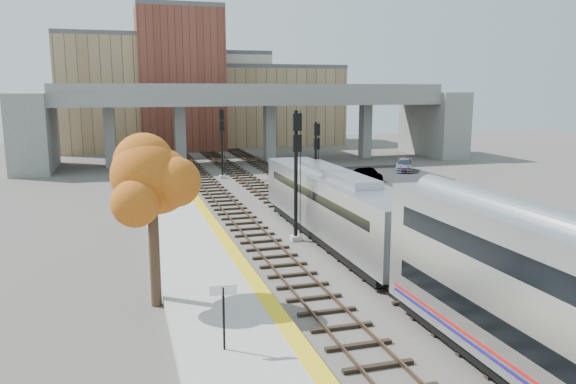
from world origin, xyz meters
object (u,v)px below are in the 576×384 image
object	(u,v)px
locomotive	(334,204)
car_b	(368,174)
signal_mast_near	(296,175)
car_a	(348,180)
signal_mast_far	(222,144)
tree	(151,185)
signal_mast_mid	(316,168)
car_c	(404,165)

from	to	relation	value
locomotive	car_b	distance (m)	23.19
locomotive	signal_mast_near	world-z (taller)	signal_mast_near
signal_mast_near	car_b	size ratio (longest dim) A/B	2.18
car_a	locomotive	bearing A→B (deg)	-121.62
signal_mast_near	car_a	size ratio (longest dim) A/B	2.42
signal_mast_far	tree	size ratio (longest dim) A/B	1.01
locomotive	signal_mast_mid	xyz separation A→B (m)	(2.00, 8.97, 0.88)
signal_mast_near	car_b	distance (m)	23.78
locomotive	signal_mast_near	bearing A→B (deg)	157.93
signal_mast_mid	tree	distance (m)	20.64
locomotive	car_c	distance (m)	30.43
signal_mast_mid	car_c	size ratio (longest dim) A/B	1.46
signal_mast_far	car_c	world-z (taller)	signal_mast_far
signal_mast_far	car_b	bearing A→B (deg)	-22.09
car_a	car_b	xyz separation A→B (m)	(3.11, 2.33, 0.04)
signal_mast_mid	car_b	bearing A→B (deg)	49.72
locomotive	tree	xyz separation A→B (m)	(-10.77, -7.11, 2.86)
signal_mast_far	locomotive	bearing A→B (deg)	-85.31
signal_mast_far	tree	xyz separation A→B (m)	(-8.67, -32.72, 1.66)
tree	car_c	bearing A→B (deg)	47.93
signal_mast_mid	car_a	world-z (taller)	signal_mast_mid
signal_mast_near	car_b	world-z (taller)	signal_mast_near
signal_mast_near	car_a	bearing A→B (deg)	58.37
locomotive	car_a	size ratio (longest dim) A/B	5.95
car_c	signal_mast_near	bearing A→B (deg)	-101.47
signal_mast_far	car_c	bearing A→B (deg)	-2.89
signal_mast_far	car_a	xyz separation A→B (m)	(10.43, -7.83, -2.88)
signal_mast_far	car_a	distance (m)	13.35
signal_mast_near	signal_mast_far	size ratio (longest dim) A/B	1.11
signal_mast_far	tree	world-z (taller)	signal_mast_far
signal_mast_mid	signal_mast_near	bearing A→B (deg)	-116.78
locomotive	signal_mast_mid	size ratio (longest dim) A/B	2.90
signal_mast_far	car_b	world-z (taller)	signal_mast_far
car_b	signal_mast_near	bearing A→B (deg)	-133.45
signal_mast_mid	car_c	xyz separation A→B (m)	(15.85, 15.62, -2.47)
tree	signal_mast_far	bearing A→B (deg)	75.15
tree	car_a	xyz separation A→B (m)	(19.10, 24.89, -4.55)
car_b	locomotive	bearing A→B (deg)	-127.98
locomotive	signal_mast_far	size ratio (longest dim) A/B	2.72
locomotive	tree	bearing A→B (deg)	-146.56
signal_mast_far	car_c	size ratio (longest dim) A/B	1.56
tree	car_a	size ratio (longest dim) A/B	2.16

